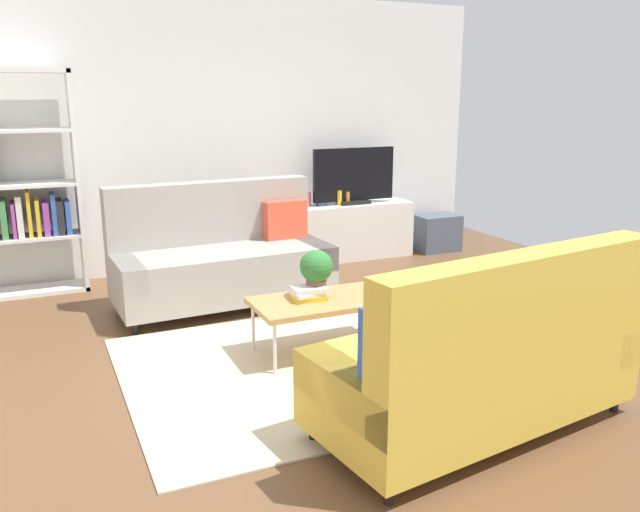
{
  "coord_description": "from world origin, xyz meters",
  "views": [
    {
      "loc": [
        -1.83,
        -4.18,
        1.89
      ],
      "look_at": [
        0.19,
        0.31,
        0.65
      ],
      "focal_mm": 36.58,
      "sensor_mm": 36.0,
      "label": 1
    }
  ],
  "objects_px": {
    "bookshelf": "(16,193)",
    "table_book_0": "(309,297)",
    "tv": "(354,177)",
    "bottle_1": "(348,198)",
    "bottle_0": "(339,198)",
    "storage_trunk": "(436,232)",
    "coffee_table": "(327,302)",
    "vase_0": "(305,199)",
    "potted_plant": "(316,270)",
    "couch_beige": "(222,257)",
    "tv_console": "(352,231)",
    "couch_green": "(482,359)",
    "vase_1": "(321,197)"
  },
  "relations": [
    {
      "from": "tv_console",
      "to": "bookshelf",
      "type": "height_order",
      "value": "bookshelf"
    },
    {
      "from": "coffee_table",
      "to": "tv_console",
      "type": "relative_size",
      "value": 0.79
    },
    {
      "from": "couch_beige",
      "to": "bookshelf",
      "type": "height_order",
      "value": "bookshelf"
    },
    {
      "from": "bottle_0",
      "to": "tv",
      "type": "bearing_deg",
      "value": 6.0
    },
    {
      "from": "tv_console",
      "to": "couch_beige",
      "type": "bearing_deg",
      "value": -150.06
    },
    {
      "from": "bookshelf",
      "to": "storage_trunk",
      "type": "bearing_deg",
      "value": -1.49
    },
    {
      "from": "coffee_table",
      "to": "bottle_1",
      "type": "relative_size",
      "value": 7.45
    },
    {
      "from": "couch_green",
      "to": "vase_0",
      "type": "xyz_separation_m",
      "value": [
        0.6,
        3.97,
        0.28
      ]
    },
    {
      "from": "couch_green",
      "to": "bottle_1",
      "type": "height_order",
      "value": "couch_green"
    },
    {
      "from": "couch_green",
      "to": "bottle_1",
      "type": "xyz_separation_m",
      "value": [
        1.1,
        3.88,
        0.27
      ]
    },
    {
      "from": "bookshelf",
      "to": "tv",
      "type": "bearing_deg",
      "value": -0.65
    },
    {
      "from": "coffee_table",
      "to": "tv_console",
      "type": "bearing_deg",
      "value": 59.34
    },
    {
      "from": "bottle_0",
      "to": "potted_plant",
      "type": "bearing_deg",
      "value": -119.43
    },
    {
      "from": "tv",
      "to": "bottle_1",
      "type": "relative_size",
      "value": 6.78
    },
    {
      "from": "couch_beige",
      "to": "tv",
      "type": "height_order",
      "value": "tv"
    },
    {
      "from": "tv",
      "to": "bottle_0",
      "type": "bearing_deg",
      "value": -174.0
    },
    {
      "from": "vase_0",
      "to": "bottle_0",
      "type": "height_order",
      "value": "bottle_0"
    },
    {
      "from": "coffee_table",
      "to": "storage_trunk",
      "type": "distance_m",
      "value": 3.53
    },
    {
      "from": "table_book_0",
      "to": "storage_trunk",
      "type": "bearing_deg",
      "value": 41.09
    },
    {
      "from": "vase_1",
      "to": "bottle_0",
      "type": "xyz_separation_m",
      "value": [
        0.19,
        -0.09,
        -0.01
      ]
    },
    {
      "from": "couch_green",
      "to": "vase_1",
      "type": "bearing_deg",
      "value": 70.66
    },
    {
      "from": "vase_0",
      "to": "bottle_1",
      "type": "xyz_separation_m",
      "value": [
        0.49,
        -0.09,
        -0.0
      ]
    },
    {
      "from": "bookshelf",
      "to": "vase_0",
      "type": "distance_m",
      "value": 2.95
    },
    {
      "from": "vase_0",
      "to": "storage_trunk",
      "type": "bearing_deg",
      "value": -5.1
    },
    {
      "from": "coffee_table",
      "to": "storage_trunk",
      "type": "xyz_separation_m",
      "value": [
        2.58,
        2.4,
        -0.17
      ]
    },
    {
      "from": "storage_trunk",
      "to": "vase_0",
      "type": "xyz_separation_m",
      "value": [
        -1.68,
        0.15,
        0.5
      ]
    },
    {
      "from": "couch_beige",
      "to": "potted_plant",
      "type": "bearing_deg",
      "value": 101.25
    },
    {
      "from": "tv",
      "to": "coffee_table",
      "type": "bearing_deg",
      "value": -120.87
    },
    {
      "from": "couch_green",
      "to": "bottle_0",
      "type": "relative_size",
      "value": 11.85
    },
    {
      "from": "tv",
      "to": "vase_1",
      "type": "height_order",
      "value": "tv"
    },
    {
      "from": "storage_trunk",
      "to": "bottle_0",
      "type": "height_order",
      "value": "bottle_0"
    },
    {
      "from": "vase_1",
      "to": "bottle_0",
      "type": "relative_size",
      "value": 1.07
    },
    {
      "from": "couch_beige",
      "to": "bookshelf",
      "type": "relative_size",
      "value": 0.92
    },
    {
      "from": "bookshelf",
      "to": "table_book_0",
      "type": "xyz_separation_m",
      "value": [
        1.91,
        -2.49,
        -0.54
      ]
    },
    {
      "from": "vase_1",
      "to": "table_book_0",
      "type": "bearing_deg",
      "value": -116.09
    },
    {
      "from": "coffee_table",
      "to": "bottle_0",
      "type": "relative_size",
      "value": 6.53
    },
    {
      "from": "coffee_table",
      "to": "bottle_0",
      "type": "height_order",
      "value": "bottle_0"
    },
    {
      "from": "coffee_table",
      "to": "tv",
      "type": "height_order",
      "value": "tv"
    },
    {
      "from": "coffee_table",
      "to": "potted_plant",
      "type": "relative_size",
      "value": 3.1
    },
    {
      "from": "couch_green",
      "to": "vase_0",
      "type": "height_order",
      "value": "couch_green"
    },
    {
      "from": "tv_console",
      "to": "vase_0",
      "type": "distance_m",
      "value": 0.71
    },
    {
      "from": "table_book_0",
      "to": "bottle_0",
      "type": "relative_size",
      "value": 1.42
    },
    {
      "from": "bookshelf",
      "to": "tv_console",
      "type": "bearing_deg",
      "value": -0.33
    },
    {
      "from": "tv",
      "to": "bottle_1",
      "type": "bearing_deg",
      "value": -166.93
    },
    {
      "from": "couch_green",
      "to": "vase_0",
      "type": "bearing_deg",
      "value": 73.44
    },
    {
      "from": "couch_beige",
      "to": "table_book_0",
      "type": "height_order",
      "value": "couch_beige"
    },
    {
      "from": "couch_beige",
      "to": "storage_trunk",
      "type": "xyz_separation_m",
      "value": [
        2.97,
        0.98,
        -0.22
      ]
    },
    {
      "from": "potted_plant",
      "to": "table_book_0",
      "type": "height_order",
      "value": "potted_plant"
    },
    {
      "from": "couch_green",
      "to": "storage_trunk",
      "type": "distance_m",
      "value": 4.46
    },
    {
      "from": "bookshelf",
      "to": "vase_0",
      "type": "height_order",
      "value": "bookshelf"
    }
  ]
}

